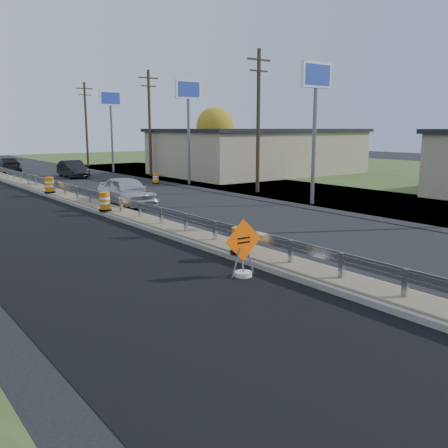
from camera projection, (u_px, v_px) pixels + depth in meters
ground at (186, 236)px, 20.21m from camera, size 140.00×140.00×0.00m
grass_verge_far at (404, 176)px, 45.72m from camera, size 40.00×120.00×0.03m
milled_overlay at (8, 214)px, 25.48m from camera, size 7.20×120.00×0.01m
median at (105, 209)px, 26.48m from camera, size 1.60×55.00×0.23m
guardrail at (97, 195)px, 27.15m from camera, size 0.10×46.15×0.72m
retail_building_near at (258, 151)px, 47.87m from camera, size 18.50×12.50×4.27m
pylon_sign_south at (316, 88)px, 27.52m from camera, size 2.20×0.30×7.90m
pylon_sign_mid at (188, 99)px, 37.74m from camera, size 2.20×0.30×7.90m
pylon_sign_north at (111, 106)px, 48.75m from camera, size 2.20×0.30×7.90m
utility_pole_smid at (258, 119)px, 33.12m from camera, size 1.90×0.26×9.40m
utility_pole_nmid at (150, 121)px, 44.91m from camera, size 1.90×0.26×9.40m
utility_pole_north at (86, 123)px, 56.70m from camera, size 1.90×0.26×9.40m
tree_far_yellow at (215, 126)px, 61.38m from camera, size 4.62×4.62×6.86m
caution_sign at (243, 262)px, 14.66m from camera, size 1.26×0.52×1.73m
barrel_median_near at (239, 241)px, 16.52m from camera, size 0.59×0.59×0.86m
barrel_median_mid at (105, 202)px, 25.02m from camera, size 0.64×0.64×0.93m
barrel_median_far at (49, 185)px, 32.03m from camera, size 0.68×0.68×1.00m
barrel_shoulder_mid at (156, 179)px, 39.49m from camera, size 0.56×0.56×0.82m
car_silver at (127, 191)px, 28.20m from camera, size 1.93×4.77×1.62m
car_dark_mid at (73, 169)px, 44.44m from camera, size 1.75×4.62×1.50m
car_dark_far at (7, 165)px, 49.63m from camera, size 2.36×5.27×1.50m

